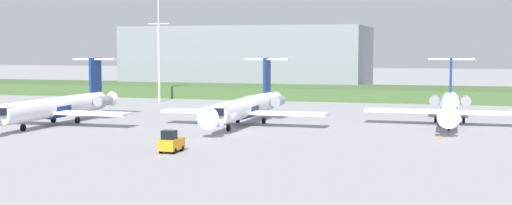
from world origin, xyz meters
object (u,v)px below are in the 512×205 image
regional_jet_second (247,106)px  safety_cone_front_marker (440,138)px  regional_jet_third (450,106)px  baggage_tug (171,143)px  antenna_mast (159,52)px  regional_jet_nearest (58,106)px

regional_jet_second → safety_cone_front_marker: (25.79, -8.96, -2.26)m
regional_jet_second → regional_jet_third: same height
baggage_tug → antenna_mast: bearing=115.1°
regional_jet_nearest → regional_jet_second: size_ratio=1.00×
regional_jet_second → baggage_tug: bearing=-90.1°
regional_jet_third → safety_cone_front_marker: 17.52m
regional_jet_nearest → regional_jet_third: 53.96m
antenna_mast → baggage_tug: antenna_mast is taller
regional_jet_third → safety_cone_front_marker: size_ratio=56.36×
antenna_mast → baggage_tug: (27.91, -59.59, -8.61)m
baggage_tug → regional_jet_third: bearing=52.3°
regional_jet_nearest → regional_jet_third: same height
antenna_mast → safety_cone_front_marker: antenna_mast is taller
regional_jet_second → antenna_mast: (-27.96, 33.39, 7.08)m
antenna_mast → safety_cone_front_marker: bearing=-38.2°
regional_jet_second → baggage_tug: 26.25m
antenna_mast → regional_jet_nearest: bearing=-85.8°
regional_jet_third → safety_cone_front_marker: (-0.92, -17.35, -2.26)m
regional_jet_third → baggage_tug: 43.76m
regional_jet_nearest → regional_jet_second: same height
regional_jet_second → antenna_mast: 44.12m
antenna_mast → safety_cone_front_marker: (53.74, -42.35, -9.34)m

